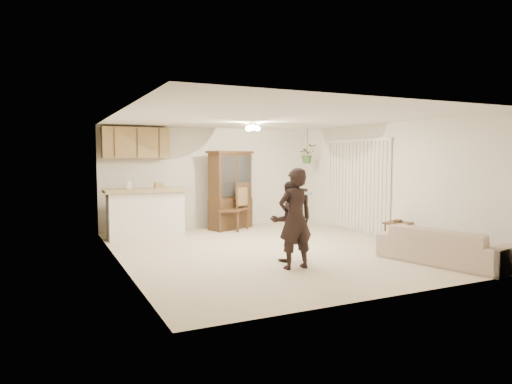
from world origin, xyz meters
name	(u,v)px	position (x,y,z in m)	size (l,w,h in m)	color
floor	(270,250)	(0.00, 0.00, 0.00)	(6.50, 6.50, 0.00)	beige
ceiling	(270,118)	(0.00, 0.00, 2.50)	(5.50, 6.50, 0.02)	white
wall_back	(211,178)	(0.00, 3.25, 1.25)	(5.50, 0.02, 2.50)	silver
wall_front	(389,199)	(0.00, -3.25, 1.25)	(5.50, 0.02, 2.50)	silver
wall_left	(119,189)	(-2.75, 0.00, 1.25)	(0.02, 6.50, 2.50)	silver
wall_right	(384,181)	(2.75, 0.00, 1.25)	(0.02, 6.50, 2.50)	silver
breakfast_bar	(146,215)	(-1.85, 2.35, 0.50)	(1.60, 0.55, 1.00)	white
bar_top	(145,190)	(-1.85, 2.35, 1.05)	(1.75, 0.70, 0.08)	tan
upper_cabinets	(136,143)	(-1.90, 3.07, 2.10)	(1.50, 0.34, 0.70)	olive
vertical_blinds	(356,186)	(2.71, 0.90, 1.10)	(0.06, 2.30, 2.10)	beige
ceiling_fixture	(253,127)	(0.20, 1.20, 2.40)	(0.36, 0.36, 0.20)	beige
hanging_plant	(307,154)	(2.30, 2.40, 1.85)	(0.43, 0.37, 0.48)	#315421
plant_cord	(307,141)	(2.30, 2.40, 2.17)	(0.01, 0.01, 0.65)	black
sofa	(444,242)	(2.11, -2.22, 0.37)	(1.87, 0.73, 0.73)	beige
adult	(295,212)	(-0.29, -1.46, 0.90)	(0.66, 0.43, 1.80)	black
child	(289,222)	(-0.12, -0.96, 0.68)	(0.66, 0.51, 1.35)	black
china_hutch	(230,190)	(0.32, 2.77, 0.95)	(1.30, 0.91, 1.92)	#3B2215
side_table	(398,234)	(2.44, -0.79, 0.25)	(0.57, 0.57, 0.54)	#3B2215
chair_bar	(145,225)	(-1.86, 2.44, 0.28)	(0.58, 0.58, 0.98)	#3B2215
chair_hutch_left	(229,218)	(0.14, 2.42, 0.32)	(0.66, 0.66, 1.15)	#3B2215
chair_hutch_right	(235,216)	(0.37, 2.58, 0.33)	(0.70, 0.70, 1.16)	#3B2215
controller_adult	(308,193)	(-0.29, -1.84, 1.23)	(0.04, 0.14, 0.04)	silver
controller_child	(297,215)	(-0.15, -1.28, 0.84)	(0.04, 0.12, 0.04)	silver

